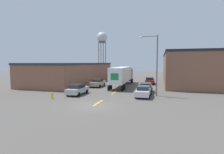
{
  "coord_description": "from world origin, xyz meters",
  "views": [
    {
      "loc": [
        7.13,
        -17.84,
        4.82
      ],
      "look_at": [
        -0.08,
        8.04,
        2.59
      ],
      "focal_mm": 28.0,
      "sensor_mm": 36.0,
      "label": 1
    }
  ],
  "objects_px": {
    "water_tower": "(102,38)",
    "parked_car_right_mid": "(146,87)",
    "parked_car_left_near": "(78,89)",
    "parked_car_right_near": "(143,91)",
    "semi_truck": "(123,75)",
    "parked_car_right_far": "(150,80)",
    "street_lamp": "(155,61)",
    "parked_car_left_far": "(98,83)",
    "fire_hydrant": "(52,96)"
  },
  "relations": [
    {
      "from": "parked_car_left_near",
      "to": "parked_car_left_far",
      "type": "relative_size",
      "value": 1.0
    },
    {
      "from": "semi_truck",
      "to": "parked_car_right_far",
      "type": "height_order",
      "value": "semi_truck"
    },
    {
      "from": "parked_car_right_mid",
      "to": "parked_car_right_far",
      "type": "distance_m",
      "value": 11.38
    },
    {
      "from": "fire_hydrant",
      "to": "parked_car_right_near",
      "type": "bearing_deg",
      "value": 22.4
    },
    {
      "from": "parked_car_left_near",
      "to": "parked_car_right_mid",
      "type": "bearing_deg",
      "value": 25.8
    },
    {
      "from": "semi_truck",
      "to": "parked_car_left_far",
      "type": "relative_size",
      "value": 3.26
    },
    {
      "from": "parked_car_right_near",
      "to": "water_tower",
      "type": "distance_m",
      "value": 60.37
    },
    {
      "from": "parked_car_left_near",
      "to": "fire_hydrant",
      "type": "relative_size",
      "value": 5.1
    },
    {
      "from": "parked_car_left_near",
      "to": "parked_car_right_far",
      "type": "relative_size",
      "value": 1.0
    },
    {
      "from": "parked_car_left_near",
      "to": "parked_car_right_mid",
      "type": "xyz_separation_m",
      "value": [
        9.75,
        4.72,
        0.0
      ]
    },
    {
      "from": "parked_car_left_far",
      "to": "fire_hydrant",
      "type": "distance_m",
      "value": 12.8
    },
    {
      "from": "parked_car_left_far",
      "to": "street_lamp",
      "type": "bearing_deg",
      "value": -31.44
    },
    {
      "from": "parked_car_left_near",
      "to": "semi_truck",
      "type": "bearing_deg",
      "value": 68.2
    },
    {
      "from": "parked_car_left_near",
      "to": "parked_car_right_far",
      "type": "height_order",
      "value": "same"
    },
    {
      "from": "semi_truck",
      "to": "parked_car_left_near",
      "type": "height_order",
      "value": "semi_truck"
    },
    {
      "from": "semi_truck",
      "to": "parked_car_right_near",
      "type": "relative_size",
      "value": 3.26
    },
    {
      "from": "semi_truck",
      "to": "parked_car_right_near",
      "type": "height_order",
      "value": "semi_truck"
    },
    {
      "from": "parked_car_right_near",
      "to": "fire_hydrant",
      "type": "bearing_deg",
      "value": -157.6
    },
    {
      "from": "parked_car_right_near",
      "to": "parked_car_left_far",
      "type": "distance_m",
      "value": 12.56
    },
    {
      "from": "street_lamp",
      "to": "fire_hydrant",
      "type": "xyz_separation_m",
      "value": [
        -12.99,
        -5.82,
        -4.58
      ]
    },
    {
      "from": "semi_truck",
      "to": "street_lamp",
      "type": "distance_m",
      "value": 11.75
    },
    {
      "from": "parked_car_left_near",
      "to": "parked_car_right_near",
      "type": "distance_m",
      "value": 9.8
    },
    {
      "from": "semi_truck",
      "to": "parked_car_right_mid",
      "type": "xyz_separation_m",
      "value": [
        5.25,
        -6.55,
        -1.54
      ]
    },
    {
      "from": "parked_car_right_far",
      "to": "water_tower",
      "type": "xyz_separation_m",
      "value": [
        -24.24,
        37.98,
        15.25
      ]
    },
    {
      "from": "parked_car_right_far",
      "to": "water_tower",
      "type": "distance_m",
      "value": 47.57
    },
    {
      "from": "parked_car_right_far",
      "to": "street_lamp",
      "type": "height_order",
      "value": "street_lamp"
    },
    {
      "from": "water_tower",
      "to": "parked_car_right_mid",
      "type": "bearing_deg",
      "value": -63.85
    },
    {
      "from": "parked_car_right_mid",
      "to": "parked_car_right_far",
      "type": "relative_size",
      "value": 1.0
    },
    {
      "from": "parked_car_right_near",
      "to": "street_lamp",
      "type": "xyz_separation_m",
      "value": [
        1.45,
        1.06,
        4.22
      ]
    },
    {
      "from": "semi_truck",
      "to": "fire_hydrant",
      "type": "bearing_deg",
      "value": -114.37
    },
    {
      "from": "street_lamp",
      "to": "parked_car_left_far",
      "type": "bearing_deg",
      "value": 148.56
    },
    {
      "from": "parked_car_right_mid",
      "to": "parked_car_right_near",
      "type": "bearing_deg",
      "value": -90.0
    },
    {
      "from": "parked_car_right_near",
      "to": "parked_car_right_far",
      "type": "bearing_deg",
      "value": 90.0
    },
    {
      "from": "parked_car_right_far",
      "to": "parked_car_left_near",
      "type": "bearing_deg",
      "value": -121.21
    },
    {
      "from": "water_tower",
      "to": "parked_car_right_near",
      "type": "bearing_deg",
      "value": -65.49
    },
    {
      "from": "parked_car_right_far",
      "to": "parked_car_left_far",
      "type": "bearing_deg",
      "value": -143.35
    },
    {
      "from": "water_tower",
      "to": "fire_hydrant",
      "type": "bearing_deg",
      "value": -77.64
    },
    {
      "from": "parked_car_left_near",
      "to": "parked_car_right_near",
      "type": "xyz_separation_m",
      "value": [
        9.75,
        0.93,
        0.0
      ]
    },
    {
      "from": "street_lamp",
      "to": "parked_car_right_mid",
      "type": "bearing_deg",
      "value": 117.99
    },
    {
      "from": "street_lamp",
      "to": "fire_hydrant",
      "type": "height_order",
      "value": "street_lamp"
    },
    {
      "from": "parked_car_left_far",
      "to": "water_tower",
      "type": "distance_m",
      "value": 49.89
    },
    {
      "from": "parked_car_left_near",
      "to": "parked_car_right_far",
      "type": "distance_m",
      "value": 18.82
    },
    {
      "from": "semi_truck",
      "to": "parked_car_left_near",
      "type": "relative_size",
      "value": 3.26
    },
    {
      "from": "parked_car_left_near",
      "to": "water_tower",
      "type": "height_order",
      "value": "water_tower"
    },
    {
      "from": "parked_car_left_near",
      "to": "parked_car_right_far",
      "type": "xyz_separation_m",
      "value": [
        9.75,
        16.1,
        0.0
      ]
    },
    {
      "from": "parked_car_left_near",
      "to": "water_tower",
      "type": "distance_m",
      "value": 58.02
    },
    {
      "from": "parked_car_left_far",
      "to": "parked_car_right_far",
      "type": "xyz_separation_m",
      "value": [
        9.75,
        7.26,
        0.0
      ]
    },
    {
      "from": "semi_truck",
      "to": "street_lamp",
      "type": "height_order",
      "value": "street_lamp"
    },
    {
      "from": "parked_car_right_near",
      "to": "parked_car_right_far",
      "type": "xyz_separation_m",
      "value": [
        0.0,
        15.17,
        0.0
      ]
    },
    {
      "from": "semi_truck",
      "to": "water_tower",
      "type": "xyz_separation_m",
      "value": [
        -18.99,
        42.81,
        13.72
      ]
    }
  ]
}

